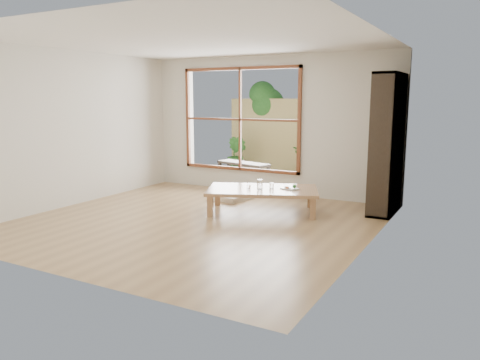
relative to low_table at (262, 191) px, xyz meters
The scene contains 15 objects.
ground 1.20m from the low_table, 120.19° to the right, with size 5.00×5.00×0.00m, color #A68253.
low_table is the anchor object (origin of this frame).
floor_cushion 1.14m from the low_table, 146.62° to the left, with size 0.62×0.62×0.09m, color white.
bookshelf 2.09m from the low_table, 27.66° to the left, with size 0.35×0.99×2.20m, color #2C2218.
glass_tall 0.16m from the low_table, 90.56° to the right, with size 0.09×0.09×0.16m, color silver.
glass_mid 0.17m from the low_table, 25.70° to the left, with size 0.07×0.07×0.10m, color silver.
glass_short 0.11m from the low_table, 161.80° to the left, with size 0.06×0.06×0.08m, color silver.
glass_small 0.23m from the low_table, 152.83° to the right, with size 0.06×0.06×0.07m, color silver.
food_tray 0.45m from the low_table, 22.45° to the left, with size 0.30×0.25×0.08m.
deck 2.84m from the low_table, 114.70° to the left, with size 2.80×2.00×0.05m, color #322A24.
garden_bench 2.80m from the low_table, 124.49° to the left, with size 1.32×0.69×0.40m.
bamboo_fence 3.80m from the low_table, 108.31° to the left, with size 2.80×0.06×1.80m, color tan.
shrub_right 3.26m from the low_table, 96.08° to the left, with size 0.86×0.74×0.95m, color #306324.
shrub_left 3.75m from the low_table, 125.29° to the left, with size 0.50×0.40×0.91m, color #306324.
garden_tree 4.48m from the low_table, 115.66° to the left, with size 1.04×0.85×2.22m.
Camera 1 is at (3.79, -5.62, 1.80)m, focal length 35.00 mm.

